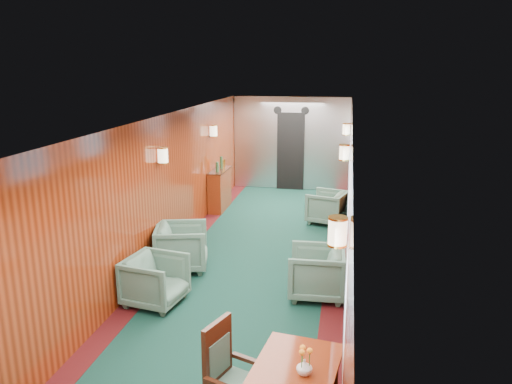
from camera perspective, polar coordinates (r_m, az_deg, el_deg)
room at (r=7.14m, az=-1.45°, el=1.83°), size 12.00×12.10×2.40m
bulkhead at (r=12.97m, az=4.02°, el=5.51°), size 2.98×0.17×2.39m
windows_right at (r=7.28m, az=10.51°, el=0.34°), size 0.02×8.60×0.80m
wall_sconces at (r=7.66m, az=-0.57°, el=3.88°), size 2.97×7.97×0.25m
dining_table at (r=4.50m, az=4.47°, el=-20.59°), size 0.81×1.06×0.73m
side_chair at (r=4.68m, az=-3.13°, el=-19.93°), size 0.57×0.59×1.02m
credenza at (r=11.23m, az=-4.16°, el=0.36°), size 0.32×1.02×1.19m
flower_vase at (r=4.32m, az=5.55°, el=-19.28°), size 0.14×0.14×0.14m
armchair_left_near at (r=7.02m, az=-11.43°, el=-9.87°), size 0.86×0.84×0.68m
armchair_left_far at (r=8.07m, az=-8.48°, el=-6.22°), size 0.98×0.96×0.74m
armchair_right_near at (r=7.14m, az=6.90°, el=-9.12°), size 0.81×0.79×0.71m
armchair_right_far at (r=10.36m, az=8.09°, el=-1.72°), size 0.90×0.89×0.67m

